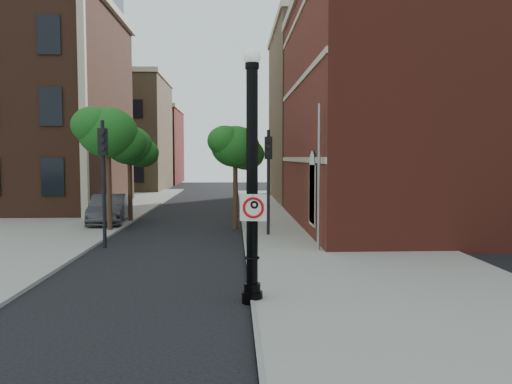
{
  "coord_description": "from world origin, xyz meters",
  "views": [
    {
      "loc": [
        1.62,
        -12.09,
        3.62
      ],
      "look_at": [
        2.23,
        2.0,
        2.64
      ],
      "focal_mm": 35.0,
      "sensor_mm": 36.0,
      "label": 1
    }
  ],
  "objects_px": {
    "traffic_signal_left": "(103,162)",
    "traffic_signal_right": "(268,165)",
    "lamppost": "(252,187)",
    "parked_car": "(109,209)",
    "no_parking_sign": "(253,207)"
  },
  "relations": [
    {
      "from": "no_parking_sign",
      "to": "parked_car",
      "type": "xyz_separation_m",
      "value": [
        -7.24,
        15.01,
        -1.59
      ]
    },
    {
      "from": "no_parking_sign",
      "to": "traffic_signal_right",
      "type": "distance_m",
      "value": 10.42
    },
    {
      "from": "no_parking_sign",
      "to": "traffic_signal_right",
      "type": "bearing_deg",
      "value": 91.62
    },
    {
      "from": "lamppost",
      "to": "traffic_signal_left",
      "type": "distance_m",
      "value": 9.65
    },
    {
      "from": "parked_car",
      "to": "traffic_signal_left",
      "type": "height_order",
      "value": "traffic_signal_left"
    },
    {
      "from": "parked_car",
      "to": "traffic_signal_right",
      "type": "relative_size",
      "value": 1.02
    },
    {
      "from": "traffic_signal_left",
      "to": "traffic_signal_right",
      "type": "relative_size",
      "value": 1.05
    },
    {
      "from": "lamppost",
      "to": "parked_car",
      "type": "distance_m",
      "value": 16.64
    },
    {
      "from": "lamppost",
      "to": "parked_car",
      "type": "relative_size",
      "value": 1.27
    },
    {
      "from": "parked_car",
      "to": "no_parking_sign",
      "type": "bearing_deg",
      "value": -71.12
    },
    {
      "from": "no_parking_sign",
      "to": "parked_car",
      "type": "relative_size",
      "value": 0.13
    },
    {
      "from": "lamppost",
      "to": "parked_car",
      "type": "bearing_deg",
      "value": 115.92
    },
    {
      "from": "no_parking_sign",
      "to": "traffic_signal_left",
      "type": "height_order",
      "value": "traffic_signal_left"
    },
    {
      "from": "lamppost",
      "to": "traffic_signal_right",
      "type": "distance_m",
      "value": 10.24
    },
    {
      "from": "traffic_signal_right",
      "to": "lamppost",
      "type": "bearing_deg",
      "value": -104.85
    }
  ]
}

